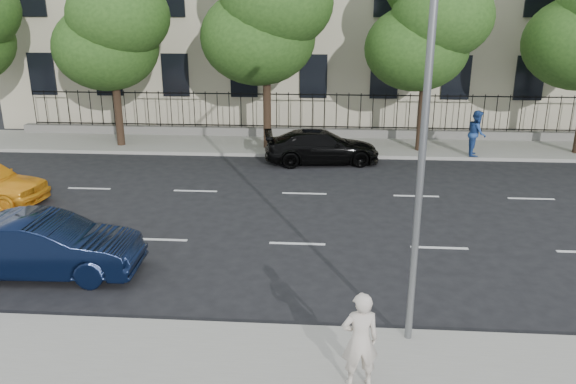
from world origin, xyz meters
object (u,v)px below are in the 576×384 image
(street_light, at_px, (423,83))
(navy_sedan, at_px, (45,246))
(black_sedan, at_px, (322,147))
(woman_near, at_px, (360,340))

(street_light, distance_m, navy_sedan, 9.91)
(navy_sedan, bearing_deg, black_sedan, -33.62)
(street_light, distance_m, black_sedan, 13.87)
(street_light, height_order, black_sedan, street_light)
(navy_sedan, relative_size, black_sedan, 0.96)
(street_light, bearing_deg, woman_near, -117.13)
(navy_sedan, height_order, black_sedan, navy_sedan)
(navy_sedan, bearing_deg, street_light, -104.76)
(street_light, xyz_separation_m, navy_sedan, (-8.68, 1.91, -4.37))
(black_sedan, distance_m, woman_near, 15.12)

